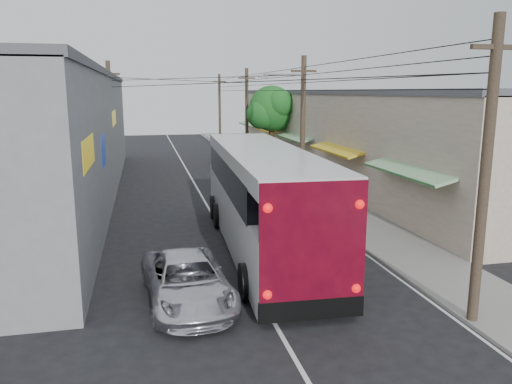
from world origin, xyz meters
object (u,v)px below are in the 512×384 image
(parked_suv, at_px, (288,188))
(parked_car_far, at_px, (234,157))
(parked_car_mid, at_px, (254,166))
(pedestrian_far, at_px, (337,183))
(pedestrian_near, at_px, (333,194))
(coach_bus, at_px, (262,197))
(jeepney, at_px, (187,281))

(parked_suv, bearing_deg, parked_car_far, 96.64)
(parked_car_mid, bearing_deg, pedestrian_far, -64.91)
(parked_suv, distance_m, parked_car_mid, 9.01)
(parked_suv, xyz_separation_m, pedestrian_near, (1.64, -2.77, 0.11))
(coach_bus, distance_m, parked_car_far, 22.64)
(jeepney, bearing_deg, parked_car_mid, 68.22)
(parked_car_mid, distance_m, pedestrian_far, 9.39)
(pedestrian_near, bearing_deg, jeepney, 71.30)
(coach_bus, relative_size, jeepney, 2.80)
(parked_suv, distance_m, pedestrian_near, 3.22)
(jeepney, relative_size, pedestrian_near, 3.19)
(coach_bus, xyz_separation_m, pedestrian_far, (6.39, 8.03, -1.14))
(coach_bus, xyz_separation_m, pedestrian_near, (5.04, 5.15, -1.17))
(coach_bus, height_order, parked_car_far, coach_bus)
(jeepney, bearing_deg, pedestrian_near, 45.14)
(pedestrian_far, bearing_deg, parked_suv, 20.48)
(coach_bus, relative_size, parked_car_far, 3.29)
(coach_bus, distance_m, jeepney, 5.96)
(coach_bus, distance_m, pedestrian_far, 10.33)
(jeepney, bearing_deg, parked_car_far, 72.64)
(parked_car_far, bearing_deg, parked_car_mid, -80.51)
(jeepney, height_order, parked_car_mid, parked_car_mid)
(jeepney, bearing_deg, parked_suv, 57.41)
(parked_suv, xyz_separation_m, pedestrian_far, (3.00, 0.11, 0.13))
(parked_car_far, bearing_deg, parked_suv, -83.93)
(pedestrian_near, height_order, pedestrian_far, pedestrian_far)
(jeepney, xyz_separation_m, pedestrian_far, (9.77, 12.74, 0.23))
(parked_suv, relative_size, parked_car_mid, 1.23)
(parked_suv, relative_size, pedestrian_near, 3.51)
(jeepney, distance_m, pedestrian_near, 12.97)
(jeepney, distance_m, parked_suv, 14.33)
(jeepney, xyz_separation_m, pedestrian_near, (8.41, 9.87, 0.21))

